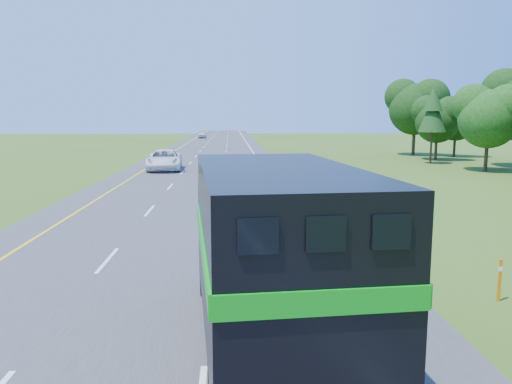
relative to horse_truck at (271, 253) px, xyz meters
The scene contains 6 objects.
road 37.13m from the horse_truck, 94.91° to the left, with size 15.00×260.00×0.04m, color #38383A.
lane_markings 37.13m from the horse_truck, 94.91° to the left, with size 11.15×260.00×0.01m.
horse_truck is the anchor object (origin of this frame).
white_suv 36.72m from the horse_truck, 100.69° to the left, with size 3.06×6.63×1.84m, color white.
far_car 104.77m from the horse_truck, 93.90° to the left, with size 1.82×4.53×1.54m, color silver.
delineator 7.01m from the horse_truck, 22.70° to the left, with size 0.09×0.05×1.15m.
Camera 1 is at (2.37, 3.34, 4.87)m, focal length 35.00 mm.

